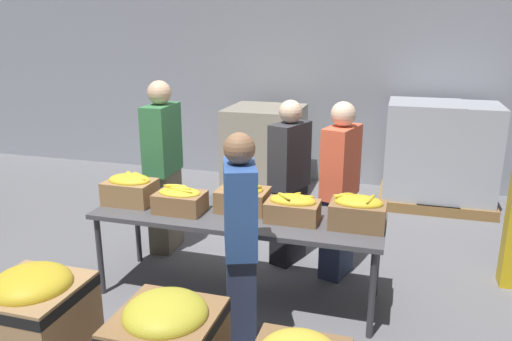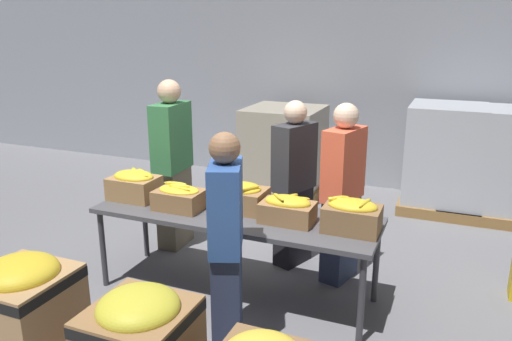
{
  "view_description": "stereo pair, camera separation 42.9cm",
  "coord_description": "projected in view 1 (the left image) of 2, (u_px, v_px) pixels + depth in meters",
  "views": [
    {
      "loc": [
        1.25,
        -3.69,
        2.26
      ],
      "look_at": [
        0.08,
        0.27,
        1.06
      ],
      "focal_mm": 35.0,
      "sensor_mm": 36.0,
      "label": 1
    },
    {
      "loc": [
        1.65,
        -3.55,
        2.26
      ],
      "look_at": [
        0.08,
        0.27,
        1.06
      ],
      "focal_mm": 35.0,
      "sensor_mm": 36.0,
      "label": 2
    }
  ],
  "objects": [
    {
      "name": "banana_box_3",
      "position": [
        293.0,
        208.0,
        3.98
      ],
      "size": [
        0.42,
        0.3,
        0.24
      ],
      "color": "olive",
      "rests_on": "sorting_table"
    },
    {
      "name": "banana_box_1",
      "position": [
        180.0,
        200.0,
        4.17
      ],
      "size": [
        0.41,
        0.28,
        0.23
      ],
      "color": "olive",
      "rests_on": "sorting_table"
    },
    {
      "name": "volunteer_3",
      "position": [
        339.0,
        192.0,
        4.5
      ],
      "size": [
        0.32,
        0.48,
        1.63
      ],
      "rotation": [
        0.0,
        0.0,
        -1.83
      ],
      "color": "#2D3856",
      "rests_on": "ground_plane"
    },
    {
      "name": "donation_bin_0",
      "position": [
        37.0,
        326.0,
        3.13
      ],
      "size": [
        0.58,
        0.58,
        0.83
      ],
      "color": "tan",
      "rests_on": "ground_plane"
    },
    {
      "name": "pallet_stack_1",
      "position": [
        459.0,
        157.0,
        6.31
      ],
      "size": [
        0.95,
        0.95,
        1.33
      ],
      "color": "olive",
      "rests_on": "ground_plane"
    },
    {
      "name": "sorting_table",
      "position": [
        238.0,
        219.0,
        4.17
      ],
      "size": [
        2.41,
        0.77,
        0.75
      ],
      "color": "#4C4C51",
      "rests_on": "ground_plane"
    },
    {
      "name": "volunteer_1",
      "position": [
        240.0,
        245.0,
        3.46
      ],
      "size": [
        0.35,
        0.47,
        1.59
      ],
      "rotation": [
        0.0,
        0.0,
        1.94
      ],
      "color": "#2D3856",
      "rests_on": "ground_plane"
    },
    {
      "name": "volunteer_2",
      "position": [
        163.0,
        168.0,
        5.03
      ],
      "size": [
        0.25,
        0.48,
        1.75
      ],
      "rotation": [
        0.0,
        0.0,
        -1.54
      ],
      "color": "#6B604C",
      "rests_on": "ground_plane"
    },
    {
      "name": "banana_box_2",
      "position": [
        243.0,
        197.0,
        4.2
      ],
      "size": [
        0.42,
        0.32,
        0.25
      ],
      "color": "olive",
      "rests_on": "sorting_table"
    },
    {
      "name": "pallet_stack_0",
      "position": [
        421.0,
        154.0,
        6.44
      ],
      "size": [
        0.97,
        0.97,
        1.34
      ],
      "color": "olive",
      "rests_on": "ground_plane"
    },
    {
      "name": "pallet_stack_2",
      "position": [
        265.0,
        152.0,
        6.82
      ],
      "size": [
        1.07,
        1.07,
        1.21
      ],
      "color": "olive",
      "rests_on": "ground_plane"
    },
    {
      "name": "ground_plane",
      "position": [
        239.0,
        293.0,
        4.37
      ],
      "size": [
        30.0,
        30.0,
        0.0
      ],
      "primitive_type": "plane",
      "color": "slate"
    },
    {
      "name": "banana_box_4",
      "position": [
        358.0,
        211.0,
        3.85
      ],
      "size": [
        0.42,
        0.29,
        0.27
      ],
      "color": "olive",
      "rests_on": "sorting_table"
    },
    {
      "name": "banana_box_0",
      "position": [
        130.0,
        188.0,
        4.37
      ],
      "size": [
        0.42,
        0.31,
        0.27
      ],
      "color": "#A37A4C",
      "rests_on": "sorting_table"
    },
    {
      "name": "volunteer_0",
      "position": [
        289.0,
        184.0,
        4.77
      ],
      "size": [
        0.35,
        0.48,
        1.61
      ],
      "rotation": [
        0.0,
        0.0,
        -1.93
      ],
      "color": "black",
      "rests_on": "ground_plane"
    },
    {
      "name": "wall_back",
      "position": [
        316.0,
        44.0,
        7.07
      ],
      "size": [
        16.0,
        0.08,
        4.0
      ],
      "color": "#9399A3",
      "rests_on": "ground_plane"
    }
  ]
}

